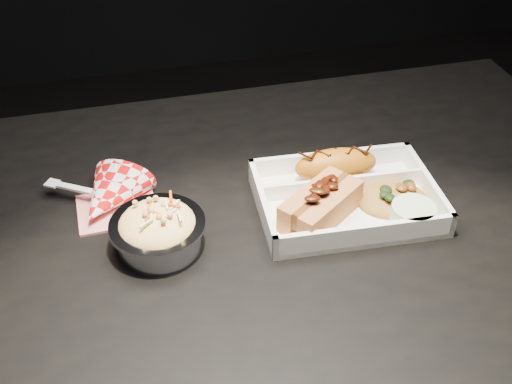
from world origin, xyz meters
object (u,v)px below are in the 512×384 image
food_tray (345,200)px  fried_pastry (336,165)px  napkin_fork (108,198)px  foil_coleslaw_cup (158,229)px  hotdog (321,203)px  dining_table (248,282)px

food_tray → fried_pastry: size_ratio=2.11×
fried_pastry → napkin_fork: (-0.33, 0.03, -0.02)m
fried_pastry → foil_coleslaw_cup: (-0.27, -0.08, -0.00)m
hotdog → food_tray: bearing=-9.0°
food_tray → fried_pastry: (0.00, 0.06, 0.02)m
dining_table → food_tray: size_ratio=4.60×
foil_coleslaw_cup → napkin_fork: same height
hotdog → foil_coleslaw_cup: (-0.22, 0.00, -0.00)m
dining_table → food_tray: (0.15, 0.03, 0.10)m
fried_pastry → foil_coleslaw_cup: foil_coleslaw_cup is taller
food_tray → napkin_fork: bearing=169.7°
dining_table → fried_pastry: size_ratio=9.71×
dining_table → hotdog: hotdog is taller
fried_pastry → napkin_fork: size_ratio=0.77×
foil_coleslaw_cup → napkin_fork: bearing=120.2°
fried_pastry → hotdog: size_ratio=0.92×
food_tray → foil_coleslaw_cup: foil_coleslaw_cup is taller
fried_pastry → hotdog: bearing=-122.3°
foil_coleslaw_cup → hotdog: bearing=-1.0°
hotdog → fried_pastry: bearing=21.5°
food_tray → hotdog: hotdog is taller
food_tray → foil_coleslaw_cup: 0.27m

